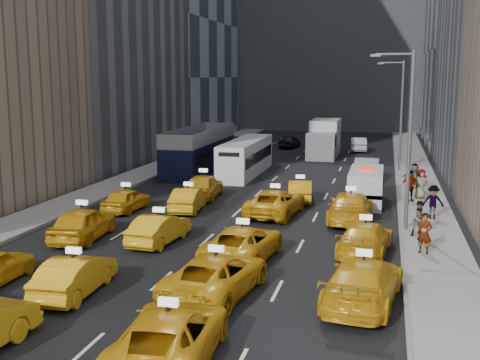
# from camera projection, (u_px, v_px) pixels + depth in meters

# --- Properties ---
(ground) EXTENTS (160.00, 160.00, 0.00)m
(ground) POSITION_uv_depth(u_px,v_px,m) (141.00, 299.00, 21.15)
(ground) COLOR black
(ground) RESTS_ON ground
(sidewalk_west) EXTENTS (3.00, 90.00, 0.15)m
(sidewalk_west) POSITION_uv_depth(u_px,v_px,m) (142.00, 174.00, 47.52)
(sidewalk_west) COLOR gray
(sidewalk_west) RESTS_ON ground
(sidewalk_east) EXTENTS (3.00, 90.00, 0.15)m
(sidewalk_east) POSITION_uv_depth(u_px,v_px,m) (418.00, 186.00, 42.61)
(sidewalk_east) COLOR gray
(sidewalk_east) RESTS_ON ground
(curb_west) EXTENTS (0.15, 90.00, 0.18)m
(curb_west) POSITION_uv_depth(u_px,v_px,m) (159.00, 175.00, 47.18)
(curb_west) COLOR slate
(curb_west) RESTS_ON ground
(curb_east) EXTENTS (0.15, 90.00, 0.18)m
(curb_east) POSITION_uv_depth(u_px,v_px,m) (397.00, 185.00, 42.95)
(curb_east) COLOR slate
(curb_east) RESTS_ON ground
(streetlight_near) EXTENTS (2.15, 0.22, 9.00)m
(streetlight_near) POSITION_uv_depth(u_px,v_px,m) (408.00, 134.00, 29.65)
(streetlight_near) COLOR #595B60
(streetlight_near) RESTS_ON ground
(streetlight_far) EXTENTS (2.15, 0.22, 9.00)m
(streetlight_far) POSITION_uv_depth(u_px,v_px,m) (400.00, 111.00, 48.79)
(streetlight_far) COLOR #595B60
(streetlight_far) RESTS_ON ground
(taxi_2) EXTENTS (2.90, 5.64, 1.52)m
(taxi_2) POSITION_uv_depth(u_px,v_px,m) (169.00, 336.00, 16.39)
(taxi_2) COLOR orange
(taxi_2) RESTS_ON ground
(taxi_5) EXTENTS (1.69, 4.36, 1.42)m
(taxi_5) POSITION_uv_depth(u_px,v_px,m) (75.00, 275.00, 21.55)
(taxi_5) COLOR orange
(taxi_5) RESTS_ON ground
(taxi_6) EXTENTS (3.19, 5.69, 1.50)m
(taxi_6) POSITION_uv_depth(u_px,v_px,m) (216.00, 275.00, 21.49)
(taxi_6) COLOR orange
(taxi_6) RESTS_ON ground
(taxi_7) EXTENTS (2.95, 5.78, 1.61)m
(taxi_7) POSITION_uv_depth(u_px,v_px,m) (363.00, 281.00, 20.62)
(taxi_7) COLOR orange
(taxi_7) RESTS_ON ground
(taxi_8) EXTENTS (2.24, 4.83, 1.60)m
(taxi_8) POSITION_uv_depth(u_px,v_px,m) (83.00, 223.00, 28.76)
(taxi_8) COLOR orange
(taxi_8) RESTS_ON ground
(taxi_9) EXTENTS (1.84, 4.33, 1.39)m
(taxi_9) POSITION_uv_depth(u_px,v_px,m) (159.00, 229.00, 28.16)
(taxi_9) COLOR orange
(taxi_9) RESTS_ON ground
(taxi_10) EXTENTS (2.95, 5.52, 1.48)m
(taxi_10) POSITION_uv_depth(u_px,v_px,m) (243.00, 243.00, 25.59)
(taxi_10) COLOR orange
(taxi_10) RESTS_ON ground
(taxi_11) EXTENTS (2.56, 5.14, 1.43)m
(taxi_11) POSITION_uv_depth(u_px,v_px,m) (365.00, 238.00, 26.47)
(taxi_11) COLOR orange
(taxi_11) RESTS_ON ground
(taxi_12) EXTENTS (1.81, 4.03, 1.35)m
(taxi_12) POSITION_uv_depth(u_px,v_px,m) (126.00, 200.00, 34.89)
(taxi_12) COLOR orange
(taxi_12) RESTS_ON ground
(taxi_13) EXTENTS (1.83, 4.29, 1.37)m
(taxi_13) POSITION_uv_depth(u_px,v_px,m) (189.00, 199.00, 34.91)
(taxi_13) COLOR orange
(taxi_13) RESTS_ON ground
(taxi_14) EXTENTS (2.98, 5.54, 1.48)m
(taxi_14) POSITION_uv_depth(u_px,v_px,m) (275.00, 203.00, 33.76)
(taxi_14) COLOR orange
(taxi_14) RESTS_ON ground
(taxi_15) EXTENTS (2.30, 5.53, 1.60)m
(taxi_15) POSITION_uv_depth(u_px,v_px,m) (350.00, 207.00, 32.34)
(taxi_15) COLOR orange
(taxi_15) RESTS_ON ground
(taxi_16) EXTENTS (2.17, 4.79, 1.60)m
(taxi_16) POSITION_uv_depth(u_px,v_px,m) (204.00, 186.00, 38.51)
(taxi_16) COLOR orange
(taxi_16) RESTS_ON ground
(taxi_17) EXTENTS (1.92, 4.19, 1.33)m
(taxi_17) POSITION_uv_depth(u_px,v_px,m) (300.00, 191.00, 37.67)
(taxi_17) COLOR orange
(taxi_17) RESTS_ON ground
(nypd_van) EXTENTS (2.22, 5.29, 2.24)m
(nypd_van) POSITION_uv_depth(u_px,v_px,m) (366.00, 187.00, 36.88)
(nypd_van) COLOR silver
(nypd_van) RESTS_ON ground
(double_decker) EXTENTS (2.82, 12.08, 3.51)m
(double_decker) POSITION_uv_depth(u_px,v_px,m) (200.00, 150.00, 49.25)
(double_decker) COLOR black
(double_decker) RESTS_ON ground
(city_bus) EXTENTS (3.40, 10.79, 2.74)m
(city_bus) POSITION_uv_depth(u_px,v_px,m) (246.00, 157.00, 47.82)
(city_bus) COLOR silver
(city_bus) RESTS_ON ground
(box_truck) EXTENTS (3.08, 7.83, 3.52)m
(box_truck) POSITION_uv_depth(u_px,v_px,m) (324.00, 139.00, 58.37)
(box_truck) COLOR silver
(box_truck) RESTS_ON ground
(misc_car_0) EXTENTS (1.85, 5.11, 1.67)m
(misc_car_0) POSITION_uv_depth(u_px,v_px,m) (367.00, 168.00, 45.63)
(misc_car_0) COLOR #95979C
(misc_car_0) RESTS_ON ground
(misc_car_1) EXTENTS (3.11, 6.09, 1.65)m
(misc_car_1) POSITION_uv_depth(u_px,v_px,m) (237.00, 144.00, 61.73)
(misc_car_1) COLOR black
(misc_car_1) RESTS_ON ground
(misc_car_2) EXTENTS (2.41, 5.63, 1.62)m
(misc_car_2) POSITION_uv_depth(u_px,v_px,m) (323.00, 142.00, 64.24)
(misc_car_2) COLOR slate
(misc_car_2) RESTS_ON ground
(misc_car_3) EXTENTS (2.14, 4.25, 1.39)m
(misc_car_3) POSITION_uv_depth(u_px,v_px,m) (290.00, 142.00, 65.41)
(misc_car_3) COLOR black
(misc_car_3) RESTS_ON ground
(misc_car_4) EXTENTS (2.00, 4.61, 1.48)m
(misc_car_4) POSITION_uv_depth(u_px,v_px,m) (358.00, 144.00, 62.39)
(misc_car_4) COLOR #B4B6BC
(misc_car_4) RESTS_ON ground
(pedestrian_0) EXTENTS (0.76, 0.62, 1.79)m
(pedestrian_0) POSITION_uv_depth(u_px,v_px,m) (425.00, 233.00, 25.99)
(pedestrian_0) COLOR gray
(pedestrian_0) RESTS_ON sidewalk_east
(pedestrian_1) EXTENTS (0.94, 0.69, 1.73)m
(pedestrian_1) POSITION_uv_depth(u_px,v_px,m) (420.00, 219.00, 28.78)
(pedestrian_1) COLOR gray
(pedestrian_1) RESTS_ON sidewalk_east
(pedestrian_2) EXTENTS (1.19, 0.50, 1.83)m
(pedestrian_2) POSITION_uv_depth(u_px,v_px,m) (433.00, 202.00, 32.34)
(pedestrian_2) COLOR gray
(pedestrian_2) RESTS_ON sidewalk_east
(pedestrian_3) EXTENTS (1.24, 0.90, 1.93)m
(pedestrian_3) POSITION_uv_depth(u_px,v_px,m) (410.00, 186.00, 36.83)
(pedestrian_3) COLOR gray
(pedestrian_3) RESTS_ON sidewalk_east
(pedestrian_4) EXTENTS (1.04, 0.83, 1.87)m
(pedestrian_4) POSITION_uv_depth(u_px,v_px,m) (421.00, 184.00, 37.73)
(pedestrian_4) COLOR gray
(pedestrian_4) RESTS_ON sidewalk_east
(pedestrian_5) EXTENTS (1.75, 0.59, 1.86)m
(pedestrian_5) POSITION_uv_depth(u_px,v_px,m) (415.00, 177.00, 40.06)
(pedestrian_5) COLOR gray
(pedestrian_5) RESTS_ON sidewalk_east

